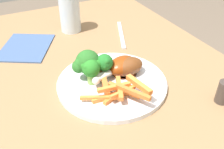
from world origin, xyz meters
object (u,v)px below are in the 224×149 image
Objects in this scene: broccoli_floret_front at (91,69)px; broccoli_floret_back at (103,64)px; pepper_shaker at (223,92)px; dinner_plate at (112,83)px; carrot_fries_pile at (118,89)px; chicken_drumstick_far at (126,67)px; water_glass at (70,12)px; dining_table at (118,130)px; broccoli_floret_middle at (86,63)px; chicken_drumstick_near at (121,67)px; fork at (121,34)px.

broccoli_floret_front is 0.98× the size of broccoli_floret_back.
pepper_shaker is at bearing 48.06° from broccoli_floret_back.
carrot_fries_pile is (0.05, -0.01, 0.02)m from dinner_plate.
water_glass is at bearing -174.35° from chicken_drumstick_far.
broccoli_floret_back reaches higher than dining_table.
carrot_fries_pile reaches higher than dining_table.
broccoli_floret_middle is at bearing -130.66° from dinner_plate.
water_glass is at bearing 177.88° from dinner_plate.
chicken_drumstick_near is (-0.07, 0.04, 0.14)m from dining_table.
broccoli_floret_front reaches higher than pepper_shaker.
carrot_fries_pile is at bearing -3.53° from water_glass.
broccoli_floret_back is (-0.00, 0.03, 0.00)m from broccoli_floret_front.
dining_table is 17.05× the size of broccoli_floret_middle.
dining_table is at bearing -3.16° from water_glass.
broccoli_floret_back is 0.27m from fork.
carrot_fries_pile is 0.39m from water_glass.
water_glass is (-0.39, 0.02, 0.04)m from carrot_fries_pile.
pepper_shaker is at bearing 41.04° from chicken_drumstick_near.
broccoli_floret_front reaches higher than dining_table.
broccoli_floret_middle is at bearing -106.17° from chicken_drumstick_near.
fork is (-0.23, 0.15, -0.00)m from dinner_plate.
chicken_drumstick_near is at bearing -127.47° from chicken_drumstick_far.
water_glass is (-0.32, 0.06, 0.01)m from broccoli_floret_front.
broccoli_floret_middle is 0.42× the size of carrot_fries_pile.
fork is at bearing 141.74° from broccoli_floret_back.
pepper_shaker is (0.17, 0.20, 0.02)m from dinner_plate.
carrot_fries_pile is at bearing -136.87° from dining_table.
chicken_drumstick_far is 2.44× the size of pepper_shaker.
pepper_shaker is at bearing 49.58° from dinner_plate.
pepper_shaker is (0.11, 0.21, -0.00)m from carrot_fries_pile.
broccoli_floret_back is at bearing -131.94° from pepper_shaker.
broccoli_floret_middle is at bearing -11.80° from water_glass.
dining_table is 7.22× the size of carrot_fries_pile.
water_glass is at bearing 175.26° from broccoli_floret_back.
fork is 0.40m from pepper_shaker.
pepper_shaker reaches higher than fork.
carrot_fries_pile is (0.07, 0.03, -0.02)m from broccoli_floret_front.
broccoli_floret_back is 0.28m from pepper_shaker.
broccoli_floret_front reaches higher than chicken_drumstick_near.
dinner_plate is at bearing -77.06° from chicken_drumstick_far.
carrot_fries_pile reaches higher than dinner_plate.
broccoli_floret_front is 0.87× the size of broccoli_floret_middle.
water_glass reaches higher than chicken_drumstick_near.
dinner_plate reaches higher than dining_table.
water_glass is (-0.39, 0.02, 0.17)m from dining_table.
broccoli_floret_middle reaches higher than chicken_drumstick_far.
broccoli_floret_middle is at bearing 156.47° from fork.
carrot_fries_pile is at bearing -118.77° from pepper_shaker.
chicken_drumstick_far is at bearing 138.23° from carrot_fries_pile.
broccoli_floret_front reaches higher than chicken_drumstick_far.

